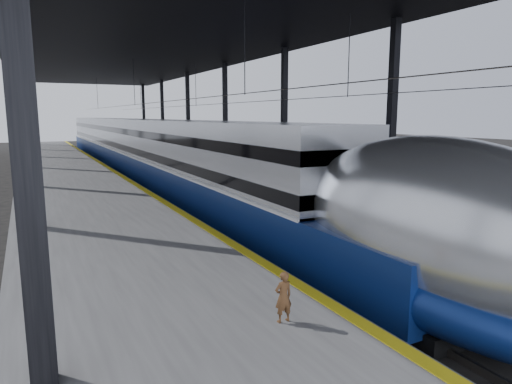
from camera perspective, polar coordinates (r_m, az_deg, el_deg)
ground at (r=13.64m, az=0.10°, el=-10.36°), size 160.00×160.00×0.00m
platform at (r=31.80m, az=-22.35°, el=1.32°), size 6.00×80.00×1.00m
yellow_strip at (r=32.06m, az=-17.42°, el=2.57°), size 0.30×80.00×0.01m
rails at (r=33.40m, az=-8.51°, el=1.56°), size 6.52×80.00×0.16m
canopy at (r=32.68m, az=-13.45°, el=17.13°), size 18.00×75.00×9.47m
tgv_train at (r=35.42m, az=-13.98°, el=5.04°), size 3.06×65.20×4.39m
second_train at (r=43.67m, az=-9.67°, el=5.69°), size 2.63×56.05×3.62m
child at (r=8.30m, az=3.43°, el=-12.95°), size 0.35×0.24×0.94m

